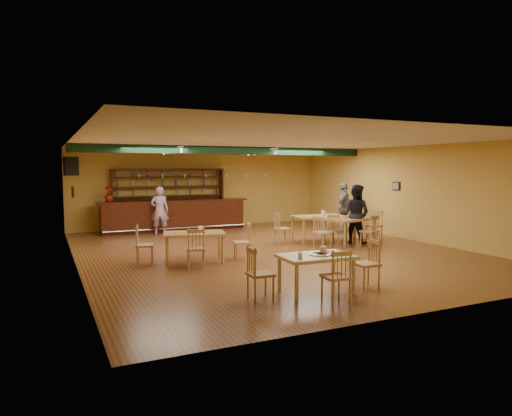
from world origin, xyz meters
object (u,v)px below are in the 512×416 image
bar_counter (174,215)px  dining_table_d (350,231)px  dining_table_b (319,229)px  patron_right_a (356,214)px  near_table (316,274)px  patron_bar (160,211)px  dining_table_c (194,247)px

bar_counter → dining_table_d: bearing=-51.4°
dining_table_b → patron_right_a: patron_right_a is taller
near_table → patron_bar: 8.65m
dining_table_d → patron_bar: patron_bar is taller
near_table → patron_right_a: size_ratio=0.73×
dining_table_c → near_table: 3.82m
bar_counter → patron_right_a: (4.29, -5.14, 0.34)m
patron_right_a → near_table: bearing=111.0°
bar_counter → dining_table_b: bar_counter is taller
dining_table_b → dining_table_c: 4.74m
dining_table_d → patron_bar: (-4.80, 4.29, 0.44)m
dining_table_b → patron_right_a: bearing=-39.7°
dining_table_d → near_table: dining_table_d is taller
dining_table_b → dining_table_d: (0.60, -0.77, -0.01)m
dining_table_c → dining_table_d: dining_table_d is taller
near_table → patron_right_a: patron_right_a is taller
bar_counter → dining_table_c: 5.89m
dining_table_b → dining_table_c: size_ratio=1.10×
dining_table_b → patron_bar: size_ratio=0.96×
dining_table_c → dining_table_d: bearing=21.9°
dining_table_d → patron_right_a: 0.55m
dining_table_d → patron_right_a: (0.20, -0.03, 0.51)m
dining_table_c → dining_table_d: size_ratio=0.94×
patron_bar → dining_table_d: bearing=153.5°
dining_table_c → patron_right_a: bearing=21.4°
dining_table_d → near_table: bearing=-147.3°
bar_counter → patron_bar: bearing=-130.9°
patron_bar → patron_right_a: patron_right_a is taller
dining_table_c → patron_bar: size_ratio=0.88×
dining_table_d → patron_bar: size_ratio=0.94×
dining_table_b → near_table: (-3.32, -5.08, -0.05)m
dining_table_b → patron_bar: bearing=145.4°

